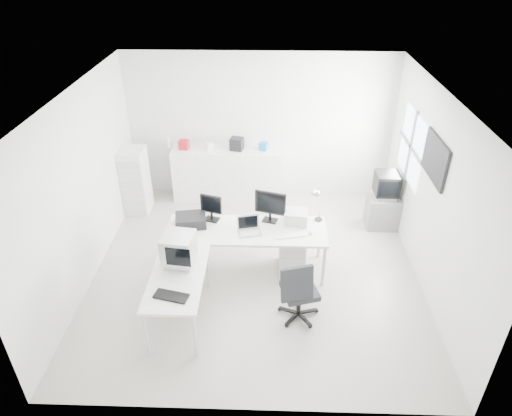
{
  "coord_description": "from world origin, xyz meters",
  "views": [
    {
      "loc": [
        0.18,
        -5.67,
        4.59
      ],
      "look_at": [
        0.0,
        0.2,
        1.0
      ],
      "focal_mm": 32.0,
      "sensor_mm": 36.0,
      "label": 1
    }
  ],
  "objects_px": {
    "drawer_pedestal": "(292,252)",
    "lcd_monitor_small": "(211,208)",
    "side_desk": "(180,297)",
    "tv_cabinet": "(382,211)",
    "inkjet_printer": "(191,220)",
    "crt_monitor": "(179,248)",
    "crt_tv": "(387,186)",
    "filing_cabinet": "(135,181)",
    "office_chair": "(300,288)",
    "main_desk": "(247,250)",
    "sideboard": "(227,174)",
    "laptop": "(250,227)",
    "lcd_monitor_large": "(270,207)",
    "laser_printer": "(296,217)"
  },
  "relations": [
    {
      "from": "side_desk",
      "to": "tv_cabinet",
      "type": "distance_m",
      "value": 4.01
    },
    {
      "from": "side_desk",
      "to": "filing_cabinet",
      "type": "distance_m",
      "value": 3.12
    },
    {
      "from": "laptop",
      "to": "crt_monitor",
      "type": "bearing_deg",
      "value": -153.37
    },
    {
      "from": "crt_monitor",
      "to": "office_chair",
      "type": "relative_size",
      "value": 0.51
    },
    {
      "from": "drawer_pedestal",
      "to": "filing_cabinet",
      "type": "distance_m",
      "value": 3.32
    },
    {
      "from": "lcd_monitor_small",
      "to": "crt_tv",
      "type": "height_order",
      "value": "lcd_monitor_small"
    },
    {
      "from": "laptop",
      "to": "crt_monitor",
      "type": "relative_size",
      "value": 0.66
    },
    {
      "from": "filing_cabinet",
      "to": "inkjet_printer",
      "type": "bearing_deg",
      "value": -51.42
    },
    {
      "from": "drawer_pedestal",
      "to": "filing_cabinet",
      "type": "xyz_separation_m",
      "value": [
        -2.85,
        1.67,
        0.33
      ]
    },
    {
      "from": "main_desk",
      "to": "lcd_monitor_large",
      "type": "height_order",
      "value": "lcd_monitor_large"
    },
    {
      "from": "drawer_pedestal",
      "to": "filing_cabinet",
      "type": "height_order",
      "value": "filing_cabinet"
    },
    {
      "from": "drawer_pedestal",
      "to": "lcd_monitor_small",
      "type": "bearing_deg",
      "value": 170.91
    },
    {
      "from": "side_desk",
      "to": "drawer_pedestal",
      "type": "bearing_deg",
      "value": 36.57
    },
    {
      "from": "inkjet_printer",
      "to": "crt_monitor",
      "type": "distance_m",
      "value": 0.97
    },
    {
      "from": "laser_printer",
      "to": "tv_cabinet",
      "type": "xyz_separation_m",
      "value": [
        1.6,
        1.09,
        -0.55
      ]
    },
    {
      "from": "main_desk",
      "to": "laptop",
      "type": "distance_m",
      "value": 0.5
    },
    {
      "from": "inkjet_printer",
      "to": "side_desk",
      "type": "bearing_deg",
      "value": -99.87
    },
    {
      "from": "lcd_monitor_large",
      "to": "filing_cabinet",
      "type": "bearing_deg",
      "value": 166.08
    },
    {
      "from": "crt_tv",
      "to": "filing_cabinet",
      "type": "relative_size",
      "value": 0.4
    },
    {
      "from": "lcd_monitor_small",
      "to": "sideboard",
      "type": "height_order",
      "value": "lcd_monitor_small"
    },
    {
      "from": "lcd_monitor_small",
      "to": "sideboard",
      "type": "relative_size",
      "value": 0.21
    },
    {
      "from": "lcd_monitor_large",
      "to": "lcd_monitor_small",
      "type": "bearing_deg",
      "value": -163.36
    },
    {
      "from": "side_desk",
      "to": "crt_monitor",
      "type": "relative_size",
      "value": 2.75
    },
    {
      "from": "filing_cabinet",
      "to": "tv_cabinet",
      "type": "bearing_deg",
      "value": -5.19
    },
    {
      "from": "office_chair",
      "to": "crt_tv",
      "type": "bearing_deg",
      "value": 39.35
    },
    {
      "from": "office_chair",
      "to": "tv_cabinet",
      "type": "xyz_separation_m",
      "value": [
        1.59,
        2.32,
        -0.21
      ]
    },
    {
      "from": "inkjet_printer",
      "to": "tv_cabinet",
      "type": "bearing_deg",
      "value": 10.89
    },
    {
      "from": "side_desk",
      "to": "crt_tv",
      "type": "relative_size",
      "value": 2.8
    },
    {
      "from": "lcd_monitor_small",
      "to": "filing_cabinet",
      "type": "distance_m",
      "value": 2.2
    },
    {
      "from": "lcd_monitor_large",
      "to": "crt_monitor",
      "type": "xyz_separation_m",
      "value": [
        -1.2,
        -1.1,
        0.0
      ]
    },
    {
      "from": "inkjet_printer",
      "to": "tv_cabinet",
      "type": "xyz_separation_m",
      "value": [
        3.2,
        1.21,
        -0.53
      ]
    },
    {
      "from": "side_desk",
      "to": "tv_cabinet",
      "type": "bearing_deg",
      "value": 36.99
    },
    {
      "from": "side_desk",
      "to": "crt_tv",
      "type": "height_order",
      "value": "crt_tv"
    },
    {
      "from": "drawer_pedestal",
      "to": "lcd_monitor_small",
      "type": "relative_size",
      "value": 1.4
    },
    {
      "from": "main_desk",
      "to": "lcd_monitor_small",
      "type": "bearing_deg",
      "value": 155.56
    },
    {
      "from": "side_desk",
      "to": "tv_cabinet",
      "type": "height_order",
      "value": "side_desk"
    },
    {
      "from": "tv_cabinet",
      "to": "side_desk",
      "type": "bearing_deg",
      "value": -143.01
    },
    {
      "from": "drawer_pedestal",
      "to": "sideboard",
      "type": "distance_m",
      "value": 2.51
    },
    {
      "from": "crt_tv",
      "to": "side_desk",
      "type": "bearing_deg",
      "value": -143.01
    },
    {
      "from": "lcd_monitor_large",
      "to": "laser_printer",
      "type": "distance_m",
      "value": 0.43
    },
    {
      "from": "inkjet_printer",
      "to": "laser_printer",
      "type": "xyz_separation_m",
      "value": [
        1.6,
        0.12,
        0.02
      ]
    },
    {
      "from": "filing_cabinet",
      "to": "drawer_pedestal",
      "type": "bearing_deg",
      "value": -30.46
    },
    {
      "from": "inkjet_printer",
      "to": "filing_cabinet",
      "type": "relative_size",
      "value": 0.36
    },
    {
      "from": "inkjet_printer",
      "to": "office_chair",
      "type": "distance_m",
      "value": 1.98
    },
    {
      "from": "side_desk",
      "to": "sideboard",
      "type": "bearing_deg",
      "value": 83.87
    },
    {
      "from": "laptop",
      "to": "side_desk",
      "type": "bearing_deg",
      "value": -145.17
    },
    {
      "from": "main_desk",
      "to": "inkjet_printer",
      "type": "xyz_separation_m",
      "value": [
        -0.85,
        0.1,
        0.46
      ]
    },
    {
      "from": "tv_cabinet",
      "to": "drawer_pedestal",
      "type": "bearing_deg",
      "value": -142.62
    },
    {
      "from": "crt_tv",
      "to": "main_desk",
      "type": "bearing_deg",
      "value": -150.83
    },
    {
      "from": "drawer_pedestal",
      "to": "inkjet_printer",
      "type": "relative_size",
      "value": 1.32
    }
  ]
}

